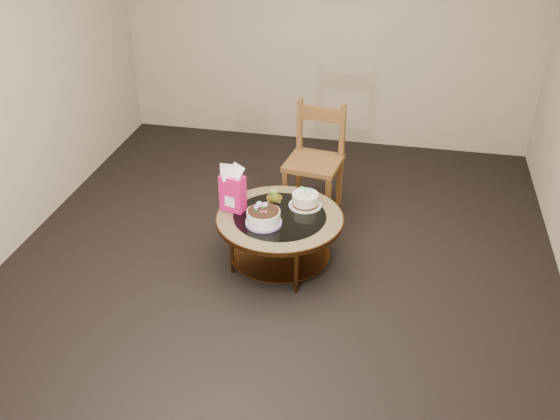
% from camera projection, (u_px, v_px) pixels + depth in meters
% --- Properties ---
extents(ground, '(5.00, 5.00, 0.00)m').
position_uv_depth(ground, '(280.00, 263.00, 5.17)').
color(ground, black).
rests_on(ground, ground).
extents(room_walls, '(4.52, 5.02, 2.61)m').
position_uv_depth(room_walls, '(280.00, 84.00, 4.37)').
color(room_walls, tan).
rests_on(room_walls, ground).
extents(coffee_table, '(1.02, 1.02, 0.46)m').
position_uv_depth(coffee_table, '(280.00, 224.00, 4.97)').
color(coffee_table, brown).
rests_on(coffee_table, ground).
extents(decorated_cake, '(0.28, 0.28, 0.17)m').
position_uv_depth(decorated_cake, '(263.00, 218.00, 4.80)').
color(decorated_cake, '#A58EC9').
rests_on(decorated_cake, coffee_table).
extents(cream_cake, '(0.27, 0.27, 0.17)m').
position_uv_depth(cream_cake, '(305.00, 200.00, 5.04)').
color(cream_cake, silver).
rests_on(cream_cake, coffee_table).
extents(gift_bag, '(0.22, 0.18, 0.39)m').
position_uv_depth(gift_bag, '(233.00, 188.00, 4.92)').
color(gift_bag, '#E01567').
rests_on(gift_bag, coffee_table).
extents(pillar_candle, '(0.13, 0.13, 0.10)m').
position_uv_depth(pillar_candle, '(274.00, 196.00, 5.13)').
color(pillar_candle, '#EBD560').
rests_on(pillar_candle, coffee_table).
extents(dining_chair, '(0.53, 0.53, 1.02)m').
position_uv_depth(dining_chair, '(315.00, 160.00, 5.65)').
color(dining_chair, brown).
rests_on(dining_chair, ground).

